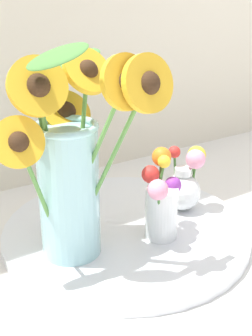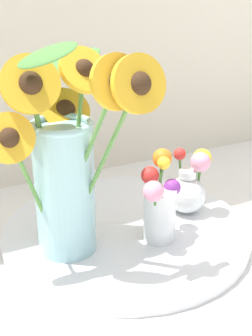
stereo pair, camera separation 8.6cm
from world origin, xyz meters
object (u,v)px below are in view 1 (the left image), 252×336
serving_tray (126,231)px  vase_bulb_right (185,183)px  vase_small_center (161,200)px  mason_jar_sunflowers (70,163)px

serving_tray → vase_bulb_right: 0.16m
serving_tray → vase_small_center: 0.11m
mason_jar_sunflowers → vase_bulb_right: size_ratio=2.82×
serving_tray → mason_jar_sunflowers: size_ratio=1.25×
serving_tray → mason_jar_sunflowers: 0.22m
vase_small_center → mason_jar_sunflowers: bearing=167.5°
serving_tray → vase_bulb_right: size_ratio=3.54×
mason_jar_sunflowers → vase_small_center: mason_jar_sunflowers is taller
serving_tray → mason_jar_sunflowers: mason_jar_sunflowers is taller
mason_jar_sunflowers → vase_small_center: (0.16, -0.04, -0.10)m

